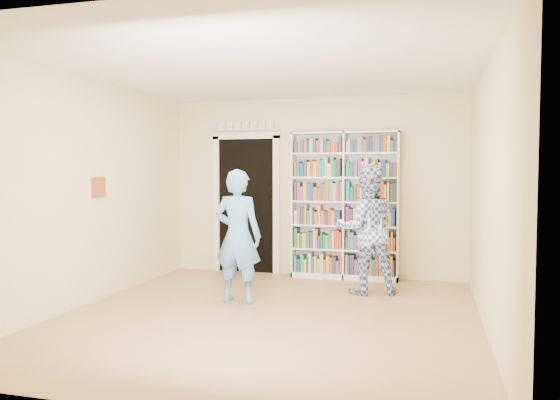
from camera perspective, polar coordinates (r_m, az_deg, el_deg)
name	(u,v)px	position (r m, az deg, el deg)	size (l,w,h in m)	color
floor	(268,316)	(6.12, -1.26, -12.06)	(5.00, 5.00, 0.00)	#AC7D53
ceiling	(268,68)	(6.02, -1.29, 13.63)	(5.00, 5.00, 0.00)	white
wall_back	(315,187)	(8.34, 3.66, 1.34)	(4.50, 4.50, 0.00)	beige
wall_left	(88,192)	(6.91, -19.46, 0.84)	(5.00, 5.00, 0.00)	beige
wall_right	(489,196)	(5.70, 20.96, 0.38)	(5.00, 5.00, 0.00)	beige
bookshelf	(345,205)	(8.11, 6.78, -0.51)	(1.58, 0.30, 2.17)	white
doorway	(246,198)	(8.62, -3.55, 0.26)	(1.10, 0.08, 2.43)	black
wall_art	(99,187)	(7.06, -18.40, 1.30)	(0.03, 0.25, 0.25)	maroon
man_blue	(238,236)	(6.63, -4.43, -3.78)	(0.59, 0.39, 1.62)	#5A93C9
man_plaid	(367,230)	(7.18, 9.05, -3.07)	(0.81, 0.63, 1.67)	#2F4E90
paper_sheet	(375,225)	(6.97, 9.87, -2.59)	(0.19, 0.01, 0.27)	white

